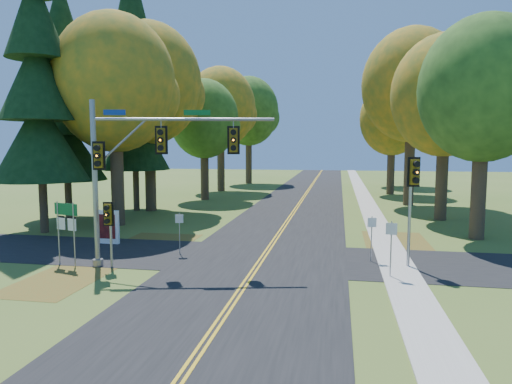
% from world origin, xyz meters
% --- Properties ---
extents(ground, '(160.00, 160.00, 0.00)m').
position_xyz_m(ground, '(0.00, 0.00, 0.00)').
color(ground, '#425D20').
rests_on(ground, ground).
extents(road_main, '(8.00, 160.00, 0.02)m').
position_xyz_m(road_main, '(0.00, 0.00, 0.01)').
color(road_main, black).
rests_on(road_main, ground).
extents(road_cross, '(60.00, 6.00, 0.02)m').
position_xyz_m(road_cross, '(0.00, 2.00, 0.01)').
color(road_cross, black).
rests_on(road_cross, ground).
extents(centerline_left, '(0.10, 160.00, 0.01)m').
position_xyz_m(centerline_left, '(-0.10, 0.00, 0.03)').
color(centerline_left, gold).
rests_on(centerline_left, road_main).
extents(centerline_right, '(0.10, 160.00, 0.01)m').
position_xyz_m(centerline_right, '(0.10, 0.00, 0.03)').
color(centerline_right, gold).
rests_on(centerline_right, road_main).
extents(sidewalk_east, '(1.60, 160.00, 0.06)m').
position_xyz_m(sidewalk_east, '(6.20, 0.00, 0.03)').
color(sidewalk_east, '#9E998E').
rests_on(sidewalk_east, ground).
extents(leaf_patch_w_near, '(4.00, 6.00, 0.00)m').
position_xyz_m(leaf_patch_w_near, '(-6.50, 4.00, 0.01)').
color(leaf_patch_w_near, brown).
rests_on(leaf_patch_w_near, ground).
extents(leaf_patch_e, '(3.50, 8.00, 0.00)m').
position_xyz_m(leaf_patch_e, '(6.80, 6.00, 0.01)').
color(leaf_patch_e, brown).
rests_on(leaf_patch_e, ground).
extents(leaf_patch_w_far, '(3.00, 5.00, 0.00)m').
position_xyz_m(leaf_patch_w_far, '(-7.50, -3.00, 0.01)').
color(leaf_patch_w_far, brown).
rests_on(leaf_patch_w_far, ground).
extents(tree_w_a, '(8.00, 8.00, 14.15)m').
position_xyz_m(tree_w_a, '(-11.13, 9.38, 9.49)').
color(tree_w_a, '#38281C').
rests_on(tree_w_a, ground).
extents(tree_e_a, '(7.20, 7.20, 12.73)m').
position_xyz_m(tree_e_a, '(11.57, 8.77, 8.53)').
color(tree_e_a, '#38281C').
rests_on(tree_e_a, ground).
extents(tree_w_b, '(8.60, 8.60, 15.38)m').
position_xyz_m(tree_w_b, '(-11.72, 16.29, 10.37)').
color(tree_w_b, '#38281C').
rests_on(tree_w_b, ground).
extents(tree_e_b, '(7.60, 7.60, 13.33)m').
position_xyz_m(tree_e_b, '(10.97, 15.58, 8.90)').
color(tree_e_b, '#38281C').
rests_on(tree_e_b, ground).
extents(tree_w_c, '(6.80, 6.80, 11.91)m').
position_xyz_m(tree_w_c, '(-9.54, 24.47, 7.94)').
color(tree_w_c, '#38281C').
rests_on(tree_w_c, ground).
extents(tree_e_c, '(8.80, 8.80, 15.79)m').
position_xyz_m(tree_e_c, '(9.88, 23.69, 10.66)').
color(tree_e_c, '#38281C').
rests_on(tree_e_c, ground).
extents(tree_w_d, '(8.20, 8.20, 14.56)m').
position_xyz_m(tree_w_d, '(-10.13, 33.18, 9.78)').
color(tree_w_d, '#38281C').
rests_on(tree_w_d, ground).
extents(tree_e_d, '(7.00, 7.00, 12.32)m').
position_xyz_m(tree_e_d, '(9.26, 32.87, 8.24)').
color(tree_e_d, '#38281C').
rests_on(tree_e_d, ground).
extents(tree_w_e, '(8.40, 8.40, 14.97)m').
position_xyz_m(tree_w_e, '(-8.92, 44.09, 10.07)').
color(tree_w_e, '#38281C').
rests_on(tree_w_e, ground).
extents(tree_e_e, '(7.80, 7.80, 13.74)m').
position_xyz_m(tree_e_e, '(10.47, 43.58, 9.19)').
color(tree_e_e, '#38281C').
rests_on(tree_e_e, ground).
extents(pine_a, '(5.60, 5.60, 19.48)m').
position_xyz_m(pine_a, '(-14.50, 6.00, 9.18)').
color(pine_a, '#38281C').
rests_on(pine_a, ground).
extents(pine_b, '(5.60, 5.60, 17.31)m').
position_xyz_m(pine_b, '(-16.00, 11.00, 8.16)').
color(pine_b, '#38281C').
rests_on(pine_b, ground).
extents(pine_c, '(5.60, 5.60, 20.56)m').
position_xyz_m(pine_c, '(-13.00, 16.00, 9.69)').
color(pine_c, '#38281C').
rests_on(pine_c, ground).
extents(traffic_mast, '(8.02, 2.19, 7.42)m').
position_xyz_m(traffic_mast, '(-5.11, -0.39, 4.77)').
color(traffic_mast, gray).
rests_on(traffic_mast, ground).
extents(east_signal_pole, '(0.56, 0.66, 4.93)m').
position_xyz_m(east_signal_pole, '(6.73, 1.37, 3.74)').
color(east_signal_pole, '#9B9EA3').
rests_on(east_signal_pole, ground).
extents(ped_signal_pole, '(0.47, 0.54, 2.98)m').
position_xyz_m(ped_signal_pole, '(-6.35, -1.02, 2.21)').
color(ped_signal_pole, gray).
rests_on(ped_signal_pole, ground).
extents(route_sign_cluster, '(1.32, 0.39, 2.92)m').
position_xyz_m(route_sign_cluster, '(-8.49, -0.90, 2.05)').
color(route_sign_cluster, gray).
rests_on(route_sign_cluster, ground).
extents(info_kiosk, '(1.35, 0.24, 1.86)m').
position_xyz_m(info_kiosk, '(-8.97, 3.65, 0.93)').
color(info_kiosk, white).
rests_on(info_kiosk, ground).
extents(reg_sign_e_north, '(0.41, 0.12, 2.16)m').
position_xyz_m(reg_sign_e_north, '(5.10, 2.23, 1.48)').
color(reg_sign_e_north, gray).
rests_on(reg_sign_e_north, ground).
extents(reg_sign_e_south, '(0.45, 0.12, 2.36)m').
position_xyz_m(reg_sign_e_south, '(5.71, -0.26, 1.62)').
color(reg_sign_e_south, gray).
rests_on(reg_sign_e_south, ground).
extents(reg_sign_w, '(0.40, 0.12, 2.09)m').
position_xyz_m(reg_sign_w, '(-4.20, 1.99, 1.43)').
color(reg_sign_w, gray).
rests_on(reg_sign_w, ground).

